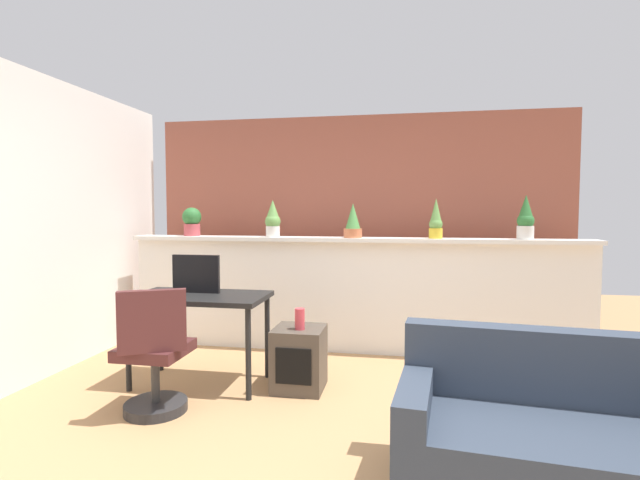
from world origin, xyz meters
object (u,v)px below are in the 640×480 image
tv_monitor (196,274)px  side_cube_shelf (299,359)px  potted_plant_0 (192,221)px  potted_plant_1 (273,219)px  potted_plant_2 (353,222)px  potted_plant_4 (526,219)px  office_chair (155,361)px  desk (200,305)px  vase_on_shelf (300,319)px  potted_plant_3 (436,221)px  couch (560,445)px

tv_monitor → side_cube_shelf: tv_monitor is taller
potted_plant_0 → potted_plant_1: (0.91, -0.05, 0.02)m
potted_plant_2 → potted_plant_4: (1.62, 0.00, 0.03)m
potted_plant_1 → office_chair: (-0.39, -1.68, -0.96)m
potted_plant_0 → potted_plant_1: size_ratio=0.80×
potted_plant_2 → tv_monitor: bearing=-141.0°
tv_monitor → side_cube_shelf: bearing=-3.2°
desk → side_cube_shelf: desk is taller
potted_plant_4 → side_cube_shelf: potted_plant_4 is taller
desk → side_cube_shelf: bearing=2.1°
vase_on_shelf → desk: bearing=179.2°
potted_plant_3 → vase_on_shelf: 1.72m
potted_plant_2 → vase_on_shelf: (-0.30, -1.08, -0.74)m
potted_plant_4 → potted_plant_2: bearing=-180.0°
couch → potted_plant_0: bearing=142.9°
potted_plant_3 → side_cube_shelf: bearing=-137.2°
potted_plant_3 → potted_plant_4: 0.82m
side_cube_shelf → potted_plant_0: bearing=142.7°
vase_on_shelf → couch: size_ratio=0.10×
desk → office_chair: 0.68m
couch → potted_plant_1: bearing=133.3°
potted_plant_0 → side_cube_shelf: bearing=-37.3°
potted_plant_0 → potted_plant_4: potted_plant_4 is taller
potted_plant_4 → desk: potted_plant_4 is taller
office_chair → side_cube_shelf: 1.11m
potted_plant_4 → tv_monitor: (-2.84, -0.99, -0.45)m
couch → potted_plant_3: bearing=101.8°
potted_plant_2 → desk: potted_plant_2 is taller
couch → side_cube_shelf: bearing=143.0°
office_chair → vase_on_shelf: size_ratio=5.43×
desk → vase_on_shelf: 0.85m
potted_plant_2 → vase_on_shelf: potted_plant_2 is taller
office_chair → potted_plant_3: bearing=39.9°
potted_plant_1 → side_cube_shelf: 1.59m
potted_plant_3 → side_cube_shelf: potted_plant_3 is taller
potted_plant_1 → vase_on_shelf: size_ratio=2.27×
desk → potted_plant_2: bearing=42.8°
potted_plant_4 → tv_monitor: 3.04m
office_chair → vase_on_shelf: office_chair is taller
potted_plant_0 → couch: (3.01, -2.28, -1.05)m
potted_plant_2 → couch: potted_plant_2 is taller
tv_monitor → potted_plant_1: bearing=68.2°
potted_plant_1 → side_cube_shelf: bearing=-63.8°
potted_plant_3 → potted_plant_4: size_ratio=0.93×
potted_plant_1 → vase_on_shelf: potted_plant_1 is taller
potted_plant_3 → potted_plant_4: bearing=-0.2°
potted_plant_1 → potted_plant_3: 1.63m
potted_plant_3 → tv_monitor: size_ratio=0.95×
potted_plant_1 → office_chair: 1.97m
potted_plant_0 → desk: potted_plant_0 is taller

